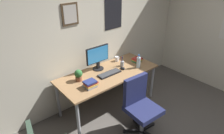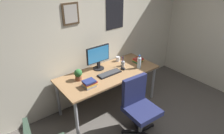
{
  "view_description": "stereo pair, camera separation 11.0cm",
  "coord_description": "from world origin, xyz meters",
  "px_view_note": "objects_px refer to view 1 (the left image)",
  "views": [
    {
      "loc": [
        -1.96,
        -0.66,
        2.4
      ],
      "look_at": [
        -0.08,
        1.58,
        0.87
      ],
      "focal_mm": 31.49,
      "sensor_mm": 36.0,
      "label": 1
    },
    {
      "loc": [
        -1.88,
        -0.72,
        2.4
      ],
      "look_at": [
        -0.08,
        1.58,
        0.87
      ],
      "focal_mm": 31.49,
      "sensor_mm": 36.0,
      "label": 2
    }
  ],
  "objects_px": {
    "office_chair": "(140,104)",
    "coffee_mug_near": "(117,59)",
    "water_bottle": "(138,62)",
    "book_stack_left": "(90,84)",
    "computer_mouse": "(123,68)",
    "keyboard": "(109,73)",
    "potted_plant": "(78,75)",
    "book_stack_right": "(137,60)",
    "pen_cup": "(122,63)",
    "monitor": "(98,57)"
  },
  "relations": [
    {
      "from": "monitor",
      "to": "pen_cup",
      "type": "relative_size",
      "value": 2.3
    },
    {
      "from": "pen_cup",
      "to": "book_stack_left",
      "type": "relative_size",
      "value": 0.96
    },
    {
      "from": "office_chair",
      "to": "computer_mouse",
      "type": "relative_size",
      "value": 8.64
    },
    {
      "from": "potted_plant",
      "to": "pen_cup",
      "type": "xyz_separation_m",
      "value": [
        0.9,
        -0.07,
        -0.05
      ]
    },
    {
      "from": "water_bottle",
      "to": "book_stack_left",
      "type": "relative_size",
      "value": 1.21
    },
    {
      "from": "office_chair",
      "to": "water_bottle",
      "type": "xyz_separation_m",
      "value": [
        0.57,
        0.59,
        0.3
      ]
    },
    {
      "from": "book_stack_left",
      "to": "keyboard",
      "type": "bearing_deg",
      "value": 14.13
    },
    {
      "from": "book_stack_right",
      "to": "computer_mouse",
      "type": "bearing_deg",
      "value": -172.85
    },
    {
      "from": "keyboard",
      "to": "water_bottle",
      "type": "relative_size",
      "value": 1.7
    },
    {
      "from": "office_chair",
      "to": "coffee_mug_near",
      "type": "distance_m",
      "value": 1.17
    },
    {
      "from": "pen_cup",
      "to": "book_stack_right",
      "type": "distance_m",
      "value": 0.35
    },
    {
      "from": "pen_cup",
      "to": "book_stack_right",
      "type": "bearing_deg",
      "value": -8.02
    },
    {
      "from": "potted_plant",
      "to": "book_stack_right",
      "type": "relative_size",
      "value": 1.1
    },
    {
      "from": "monitor",
      "to": "pen_cup",
      "type": "xyz_separation_m",
      "value": [
        0.42,
        -0.19,
        -0.19
      ]
    },
    {
      "from": "coffee_mug_near",
      "to": "book_stack_left",
      "type": "xyz_separation_m",
      "value": [
        -0.92,
        -0.43,
        0.01
      ]
    },
    {
      "from": "monitor",
      "to": "water_bottle",
      "type": "relative_size",
      "value": 1.82
    },
    {
      "from": "coffee_mug_near",
      "to": "book_stack_right",
      "type": "distance_m",
      "value": 0.39
    },
    {
      "from": "water_bottle",
      "to": "book_stack_left",
      "type": "bearing_deg",
      "value": 178.63
    },
    {
      "from": "water_bottle",
      "to": "pen_cup",
      "type": "distance_m",
      "value": 0.3
    },
    {
      "from": "coffee_mug_near",
      "to": "potted_plant",
      "type": "bearing_deg",
      "value": -170.74
    },
    {
      "from": "coffee_mug_near",
      "to": "book_stack_left",
      "type": "distance_m",
      "value": 1.02
    },
    {
      "from": "book_stack_right",
      "to": "potted_plant",
      "type": "bearing_deg",
      "value": 174.71
    },
    {
      "from": "office_chair",
      "to": "book_stack_left",
      "type": "bearing_deg",
      "value": 127.46
    },
    {
      "from": "computer_mouse",
      "to": "book_stack_left",
      "type": "height_order",
      "value": "book_stack_left"
    },
    {
      "from": "office_chair",
      "to": "keyboard",
      "type": "relative_size",
      "value": 2.21
    },
    {
      "from": "office_chair",
      "to": "book_stack_right",
      "type": "distance_m",
      "value": 1.1
    },
    {
      "from": "keyboard",
      "to": "book_stack_left",
      "type": "xyz_separation_m",
      "value": [
        -0.48,
        -0.12,
        0.04
      ]
    },
    {
      "from": "pen_cup",
      "to": "book_stack_right",
      "type": "relative_size",
      "value": 1.13
    },
    {
      "from": "keyboard",
      "to": "book_stack_right",
      "type": "height_order",
      "value": "book_stack_right"
    },
    {
      "from": "office_chair",
      "to": "book_stack_right",
      "type": "bearing_deg",
      "value": 46.77
    },
    {
      "from": "office_chair",
      "to": "coffee_mug_near",
      "type": "height_order",
      "value": "office_chair"
    },
    {
      "from": "monitor",
      "to": "computer_mouse",
      "type": "height_order",
      "value": "monitor"
    },
    {
      "from": "office_chair",
      "to": "potted_plant",
      "type": "bearing_deg",
      "value": 119.66
    },
    {
      "from": "office_chair",
      "to": "keyboard",
      "type": "xyz_separation_m",
      "value": [
        0.01,
        0.74,
        0.21
      ]
    },
    {
      "from": "monitor",
      "to": "pen_cup",
      "type": "bearing_deg",
      "value": -24.71
    },
    {
      "from": "computer_mouse",
      "to": "book_stack_right",
      "type": "bearing_deg",
      "value": 7.15
    },
    {
      "from": "monitor",
      "to": "book_stack_right",
      "type": "distance_m",
      "value": 0.82
    },
    {
      "from": "pen_cup",
      "to": "monitor",
      "type": "bearing_deg",
      "value": 155.29
    },
    {
      "from": "computer_mouse",
      "to": "book_stack_left",
      "type": "xyz_separation_m",
      "value": [
        -0.78,
        -0.11,
        0.04
      ]
    },
    {
      "from": "book_stack_left",
      "to": "pen_cup",
      "type": "bearing_deg",
      "value": 13.8
    },
    {
      "from": "office_chair",
      "to": "potted_plant",
      "type": "height_order",
      "value": "office_chair"
    },
    {
      "from": "monitor",
      "to": "water_bottle",
      "type": "height_order",
      "value": "monitor"
    },
    {
      "from": "coffee_mug_near",
      "to": "computer_mouse",
      "type": "bearing_deg",
      "value": -113.88
    },
    {
      "from": "computer_mouse",
      "to": "book_stack_right",
      "type": "distance_m",
      "value": 0.43
    },
    {
      "from": "monitor",
      "to": "coffee_mug_near",
      "type": "bearing_deg",
      "value": 3.74
    },
    {
      "from": "coffee_mug_near",
      "to": "pen_cup",
      "type": "relative_size",
      "value": 0.56
    },
    {
      "from": "computer_mouse",
      "to": "water_bottle",
      "type": "height_order",
      "value": "water_bottle"
    },
    {
      "from": "computer_mouse",
      "to": "book_stack_left",
      "type": "bearing_deg",
      "value": -172.02
    },
    {
      "from": "coffee_mug_near",
      "to": "pen_cup",
      "type": "xyz_separation_m",
      "value": [
        -0.06,
        -0.22,
        0.01
      ]
    },
    {
      "from": "keyboard",
      "to": "potted_plant",
      "type": "height_order",
      "value": "potted_plant"
    }
  ]
}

